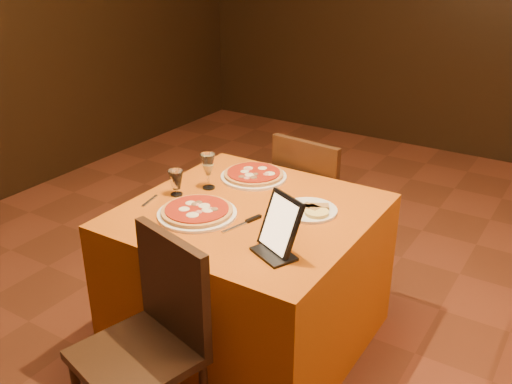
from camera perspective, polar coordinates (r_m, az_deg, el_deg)
The scene contains 14 objects.
floor at distance 2.88m, azimuth 5.32°, elevation -18.03°, with size 6.00×7.00×0.01m, color #5E2D19.
wall_back at distance 5.53m, azimuth 23.69°, elevation 16.93°, with size 6.00×0.01×2.80m, color black.
main_table at distance 2.87m, azimuth -0.64°, elevation -8.48°, with size 1.10×1.10×0.75m, color #AE4E0B.
chair_main_near at distance 2.33m, azimuth -11.88°, elevation -15.75°, with size 0.41×0.41×0.91m, color black, non-canonical shape.
chair_main_far at distance 3.44m, azimuth 6.47°, elevation -1.28°, with size 0.37×0.37×0.91m, color #30240F, non-canonical shape.
pizza_near at distance 2.64m, azimuth -5.91°, elevation -2.02°, with size 0.37×0.37×0.03m.
pizza_far at distance 3.03m, azimuth -0.24°, elevation 1.67°, with size 0.35×0.35×0.03m.
cutlet_dish at distance 2.67m, azimuth 5.32°, elevation -1.71°, with size 0.27×0.27×0.03m.
wine_glass at distance 2.88m, azimuth -4.80°, elevation 2.11°, with size 0.07×0.07×0.19m, color #D0C076, non-canonical shape.
water_glass at distance 2.84m, azimuth -8.00°, elevation 0.91°, with size 0.07×0.07×0.13m, color white, non-canonical shape.
tablet at distance 2.30m, azimuth 2.45°, elevation -3.22°, with size 0.20×0.02×0.24m, color black.
knife at distance 2.54m, azimuth -1.70°, elevation -3.37°, with size 0.19×0.02×0.01m, color silver.
fork_near at distance 2.81m, azimuth -10.57°, elevation -0.88°, with size 0.14×0.02×0.01m, color silver.
fork_far at distance 2.98m, azimuth 2.06°, elevation 1.01°, with size 0.14×0.02×0.01m, color silver.
Camera 1 is at (0.92, -1.92, 1.94)m, focal length 40.00 mm.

